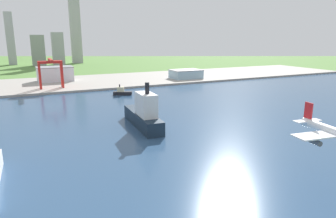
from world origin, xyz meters
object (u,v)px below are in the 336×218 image
Objects in this scene: port_crane_red at (50,67)px; cargo_ship at (144,114)px; tugboat_small at (122,92)px; warehouse_main at (55,74)px; warehouse_annex at (186,74)px.

cargo_ship is at bearing -77.31° from port_crane_red.
warehouse_main reaches higher than tugboat_small.
warehouse_main is (-31.58, 248.77, 3.27)m from cargo_ship.
port_crane_red reaches higher than warehouse_annex.
warehouse_annex is at bearing 54.02° from cargo_ship.
tugboat_small is 138.39m from warehouse_main.
cargo_ship is 1.36× the size of warehouse_annex.
cargo_ship reaches higher than warehouse_annex.
tugboat_small is 123.95m from cargo_ship.
tugboat_small is at bearing -148.11° from warehouse_annex.
port_crane_red is at bearing 135.09° from tugboat_small.
tugboat_small is at bearing -66.91° from warehouse_main.
warehouse_annex reaches higher than tugboat_small.
warehouse_main is at bearing 80.68° from port_crane_red.
port_crane_red reaches higher than cargo_ship.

